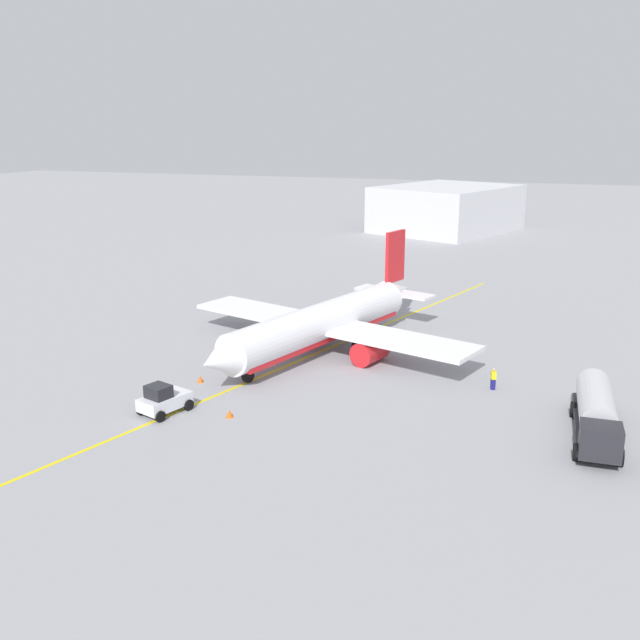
% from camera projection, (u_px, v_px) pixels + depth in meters
% --- Properties ---
extents(ground_plane, '(400.00, 400.00, 0.00)m').
position_uv_depth(ground_plane, '(320.00, 352.00, 63.28)').
color(ground_plane, '#939399').
extents(airplane, '(29.42, 28.73, 9.45)m').
position_uv_depth(airplane, '(323.00, 324.00, 62.99)').
color(airplane, white).
rests_on(airplane, ground).
extents(fuel_tanker, '(10.93, 3.04, 3.15)m').
position_uv_depth(fuel_tanker, '(596.00, 412.00, 45.73)').
color(fuel_tanker, '#2D2D33').
rests_on(fuel_tanker, ground).
extents(pushback_tug, '(4.05, 3.27, 2.20)m').
position_uv_depth(pushback_tug, '(163.00, 400.00, 49.71)').
color(pushback_tug, silver).
rests_on(pushback_tug, ground).
extents(refueling_worker, '(0.60, 0.49, 1.71)m').
position_uv_depth(refueling_worker, '(493.00, 379.00, 54.25)').
color(refueling_worker, navy).
rests_on(refueling_worker, ground).
extents(safety_cone_nose, '(0.52, 0.52, 0.58)m').
position_uv_depth(safety_cone_nose, '(229.00, 413.00, 49.14)').
color(safety_cone_nose, '#F2590F').
rests_on(safety_cone_nose, ground).
extents(safety_cone_wingtip, '(0.50, 0.50, 0.55)m').
position_uv_depth(safety_cone_wingtip, '(200.00, 379.00, 55.80)').
color(safety_cone_wingtip, '#F2590F').
rests_on(safety_cone_wingtip, ground).
extents(distant_hangar, '(31.02, 28.08, 8.47)m').
position_uv_depth(distant_hangar, '(447.00, 209.00, 133.72)').
color(distant_hangar, silver).
rests_on(distant_hangar, ground).
extents(taxi_line_marking, '(66.89, 21.81, 0.01)m').
position_uv_depth(taxi_line_marking, '(320.00, 352.00, 63.28)').
color(taxi_line_marking, yellow).
rests_on(taxi_line_marking, ground).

